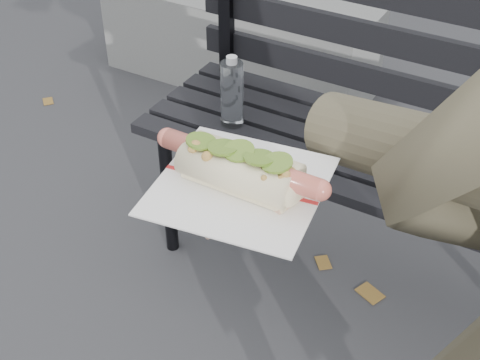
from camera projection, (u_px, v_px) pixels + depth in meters
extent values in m
cylinder|color=black|center=(169.00, 194.00, 2.05)|extent=(0.04, 0.04, 0.45)
cylinder|color=black|center=(225.00, 139.00, 2.29)|extent=(0.04, 0.04, 0.45)
cube|color=black|center=(385.00, 205.00, 1.64)|extent=(1.50, 0.07, 0.03)
cube|color=black|center=(397.00, 186.00, 1.70)|extent=(1.50, 0.07, 0.03)
cube|color=black|center=(409.00, 167.00, 1.76)|extent=(1.50, 0.07, 0.03)
cube|color=black|center=(420.00, 150.00, 1.82)|extent=(1.50, 0.07, 0.03)
cube|color=black|center=(429.00, 134.00, 1.88)|extent=(1.50, 0.07, 0.03)
cube|color=black|center=(226.00, 15.00, 2.03)|extent=(0.04, 0.03, 0.42)
cube|color=black|center=(439.00, 97.00, 1.84)|extent=(1.50, 0.02, 0.08)
cube|color=black|center=(448.00, 55.00, 1.76)|extent=(1.50, 0.02, 0.08)
cube|color=black|center=(458.00, 8.00, 1.68)|extent=(1.50, 0.02, 0.08)
cylinder|color=white|center=(232.00, 94.00, 1.84)|extent=(0.06, 0.06, 0.19)
cylinder|color=white|center=(232.00, 60.00, 1.78)|extent=(0.03, 0.03, 0.02)
cube|color=slate|center=(239.00, 39.00, 2.95)|extent=(1.20, 0.40, 0.40)
cylinder|color=#D8A384|center=(274.00, 199.00, 0.78)|extent=(0.09, 0.08, 0.07)
ellipsoid|color=#D8A384|center=(240.00, 197.00, 0.79)|extent=(0.10, 0.11, 0.03)
cylinder|color=#D8A384|center=(187.00, 195.00, 0.79)|extent=(0.06, 0.02, 0.02)
cylinder|color=#D8A384|center=(196.00, 186.00, 0.80)|extent=(0.06, 0.02, 0.02)
cylinder|color=#D8A384|center=(205.00, 177.00, 0.82)|extent=(0.06, 0.02, 0.02)
cylinder|color=#D8A384|center=(214.00, 168.00, 0.83)|extent=(0.06, 0.02, 0.02)
cylinder|color=#D8A384|center=(223.00, 225.00, 0.75)|extent=(0.04, 0.05, 0.02)
cube|color=white|center=(240.00, 185.00, 0.78)|extent=(0.21, 0.21, 0.00)
cube|color=#B21E1E|center=(240.00, 184.00, 0.78)|extent=(0.19, 0.03, 0.00)
cylinder|color=#DE6855|center=(240.00, 163.00, 0.76)|extent=(0.20, 0.03, 0.02)
sphere|color=#DE6855|center=(168.00, 138.00, 0.80)|extent=(0.02, 0.03, 0.02)
sphere|color=#DE6855|center=(320.00, 190.00, 0.72)|extent=(0.02, 0.03, 0.02)
sphere|color=#9E6B2D|center=(280.00, 166.00, 0.74)|extent=(0.01, 0.01, 0.01)
sphere|color=#9E6B2D|center=(285.00, 157.00, 0.75)|extent=(0.01, 0.01, 0.01)
sphere|color=#9E6B2D|center=(249.00, 152.00, 0.76)|extent=(0.01, 0.01, 0.01)
sphere|color=#9E6B2D|center=(222.00, 144.00, 0.78)|extent=(0.01, 0.01, 0.01)
sphere|color=#9E6B2D|center=(264.00, 178.00, 0.72)|extent=(0.01, 0.01, 0.01)
sphere|color=#9E6B2D|center=(240.00, 161.00, 0.76)|extent=(0.01, 0.01, 0.01)
sphere|color=#9E6B2D|center=(234.00, 145.00, 0.78)|extent=(0.01, 0.01, 0.01)
sphere|color=#9E6B2D|center=(291.00, 173.00, 0.74)|extent=(0.01, 0.01, 0.01)
sphere|color=#9E6B2D|center=(208.00, 138.00, 0.79)|extent=(0.01, 0.01, 0.01)
sphere|color=#9E6B2D|center=(214.00, 139.00, 0.79)|extent=(0.01, 0.01, 0.01)
sphere|color=#9E6B2D|center=(281.00, 179.00, 0.72)|extent=(0.01, 0.01, 0.01)
sphere|color=#9E6B2D|center=(193.00, 151.00, 0.76)|extent=(0.01, 0.01, 0.01)
sphere|color=#9E6B2D|center=(279.00, 165.00, 0.75)|extent=(0.01, 0.01, 0.01)
sphere|color=#9E6B2D|center=(285.00, 174.00, 0.72)|extent=(0.01, 0.01, 0.01)
sphere|color=#9E6B2D|center=(286.00, 174.00, 0.73)|extent=(0.01, 0.01, 0.01)
sphere|color=#9E6B2D|center=(204.00, 145.00, 0.78)|extent=(0.01, 0.01, 0.01)
sphere|color=#9E6B2D|center=(191.00, 149.00, 0.76)|extent=(0.01, 0.01, 0.01)
sphere|color=#9E6B2D|center=(207.00, 157.00, 0.75)|extent=(0.01, 0.01, 0.01)
sphere|color=#9E6B2D|center=(256.00, 164.00, 0.75)|extent=(0.01, 0.01, 0.01)
sphere|color=#9E6B2D|center=(244.00, 151.00, 0.77)|extent=(0.01, 0.01, 0.01)
sphere|color=#9E6B2D|center=(215.00, 149.00, 0.77)|extent=(0.01, 0.01, 0.01)
sphere|color=#9E6B2D|center=(257.00, 157.00, 0.75)|extent=(0.01, 0.01, 0.01)
sphere|color=#9E6B2D|center=(196.00, 146.00, 0.76)|extent=(0.01, 0.01, 0.01)
sphere|color=#9E6B2D|center=(262.00, 167.00, 0.74)|extent=(0.01, 0.01, 0.01)
cylinder|color=#5B8023|center=(201.00, 141.00, 0.77)|extent=(0.04, 0.04, 0.01)
cylinder|color=#5B8023|center=(223.00, 147.00, 0.76)|extent=(0.04, 0.04, 0.01)
cylinder|color=#5B8023|center=(239.00, 151.00, 0.75)|extent=(0.04, 0.04, 0.01)
cylinder|color=#5B8023|center=(259.00, 157.00, 0.74)|extent=(0.04, 0.04, 0.01)
cylinder|color=#5B8023|center=(277.00, 163.00, 0.73)|extent=(0.04, 0.04, 0.01)
cube|color=brown|center=(48.00, 101.00, 2.91)|extent=(0.07, 0.07, 0.00)
cube|color=brown|center=(195.00, 50.00, 3.29)|extent=(0.05, 0.03, 0.00)
cube|color=brown|center=(323.00, 262.00, 2.13)|extent=(0.07, 0.07, 0.00)
cube|color=brown|center=(141.00, 4.00, 3.73)|extent=(0.06, 0.07, 0.00)
cube|color=brown|center=(370.00, 293.00, 2.03)|extent=(0.09, 0.08, 0.00)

